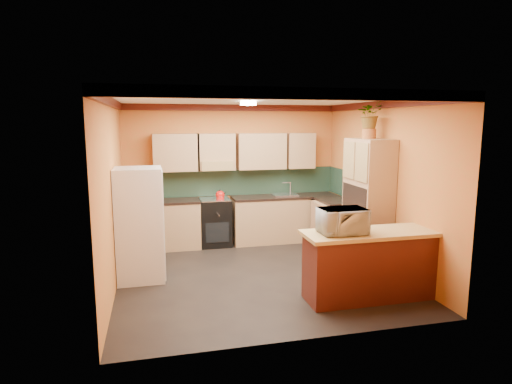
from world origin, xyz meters
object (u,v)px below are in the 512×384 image
base_cabinets_back (247,221)px  microwave (342,221)px  stove (215,222)px  fridge (140,224)px  pantry (368,204)px  breakfast_bar (372,267)px

base_cabinets_back → microwave: microwave is taller
base_cabinets_back → stove: size_ratio=4.01×
stove → microwave: microwave is taller
fridge → pantry: 3.61m
fridge → microwave: size_ratio=2.86×
pantry → fridge: bearing=176.1°
stove → breakfast_bar: stove is taller
fridge → breakfast_bar: size_ratio=0.94×
fridge → microwave: 2.99m
pantry → breakfast_bar: pantry is taller
breakfast_bar → microwave: bearing=180.0°
base_cabinets_back → stove: (-0.62, -0.00, 0.02)m
pantry → microwave: size_ratio=3.53×
fridge → pantry: (3.60, -0.24, 0.20)m
microwave → base_cabinets_back: bearing=101.1°
breakfast_bar → microwave: (-0.45, 0.00, 0.65)m
pantry → breakfast_bar: 1.48m
stove → pantry: size_ratio=0.43×
pantry → stove: bearing=141.3°
base_cabinets_back → pantry: (1.63, -1.81, 0.61)m
stove → breakfast_bar: size_ratio=0.51×
pantry → base_cabinets_back: bearing=132.0°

